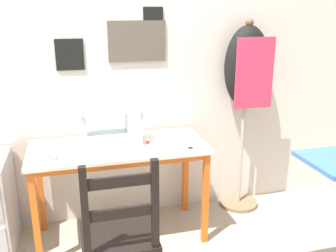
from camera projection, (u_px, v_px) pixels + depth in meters
wall_back at (109, 55)px, 2.69m from camera, size 10.00×0.07×2.55m
sewing_table at (119, 158)px, 2.57m from camera, size 1.20×0.54×0.70m
sewing_machine at (114, 125)px, 2.54m from camera, size 0.41×0.18×0.32m
fabric_bowl at (42, 155)px, 2.30m from camera, size 0.16×0.16×0.05m
scissors at (195, 147)px, 2.52m from camera, size 0.14×0.05×0.01m
thread_spool_near_machine at (148, 142)px, 2.58m from camera, size 0.03×0.03×0.03m
wooden_chair at (119, 238)px, 2.01m from camera, size 0.40×0.38×0.91m
dress_form at (246, 75)px, 2.86m from camera, size 0.35×0.32×1.53m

